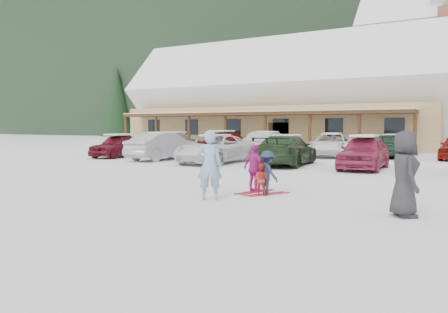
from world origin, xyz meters
The scene contains 22 objects.
ground centered at (0.00, 0.00, 0.00)m, with size 160.00×160.00×0.00m, color white.
forested_hillside centered at (0.00, 85.00, 19.00)m, with size 300.00×70.00×38.00m, color black.
day_lodge centered at (-9.00, 27.96, 3.94)m, with size 29.12×12.50×10.38m.
conifer_0 centered at (-26.00, 30.00, 5.69)m, with size 4.40×4.40×10.20m.
conifer_2 centered at (-30.00, 42.00, 6.83)m, with size 5.28×5.28×12.24m.
adult_skier centered at (0.94, -0.91, 0.91)m, with size 0.66×0.44×1.82m, color #84A4C2.
toddler_red centered at (1.79, 0.43, 0.45)m, with size 0.44×0.34×0.90m, color red.
child_navy centered at (1.90, 0.65, 0.62)m, with size 0.80×0.46×1.24m, color #1B283D.
skis_child_navy centered at (1.90, 0.65, 0.01)m, with size 0.20×1.40×0.03m, color #B1192A.
child_magenta centered at (1.40, 0.87, 0.70)m, with size 0.82×0.34×1.40m, color #B52280.
skis_child_magenta centered at (1.40, 0.87, 0.01)m, with size 0.20×1.40×0.03m, color #B1192A.
bystander_dark centered at (5.64, -0.65, 0.92)m, with size 0.90×0.58×1.84m, color #28282B.
parked_car_0 centered at (-12.02, 9.56, 0.71)m, with size 1.67×4.14×1.41m, color maroon.
parked_car_1 centered at (-8.32, 9.25, 0.78)m, with size 1.65×4.73×1.56m, color #9C9BA0.
parked_car_2 centered at (-4.69, 8.90, 0.73)m, with size 2.42×5.25×1.46m, color white.
parked_car_3 centered at (-0.98, 9.46, 0.74)m, with size 2.07×5.09×1.48m, color #1F351B.
parked_car_4 centered at (2.72, 9.38, 0.75)m, with size 1.78×4.43×1.51m, color #9B294A.
parked_car_7 centered at (-13.33, 17.28, 0.72)m, with size 2.02×4.97×1.44m, color gray.
parked_car_8 centered at (-9.02, 17.28, 0.78)m, with size 1.85×4.60×1.57m, color maroon.
parked_car_9 centered at (-5.15, 16.57, 0.77)m, with size 1.62×4.66×1.54m, color #A2A2A7.
parked_car_10 centered at (-0.74, 16.53, 0.73)m, with size 2.42×5.24×1.46m, color white.
parked_car_11 centered at (2.71, 17.70, 0.70)m, with size 1.95×4.80×1.39m, color #183321.
Camera 1 is at (6.85, -10.55, 1.94)m, focal length 35.00 mm.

